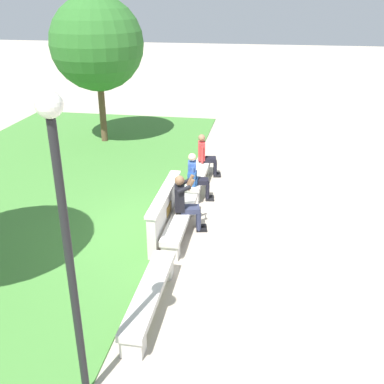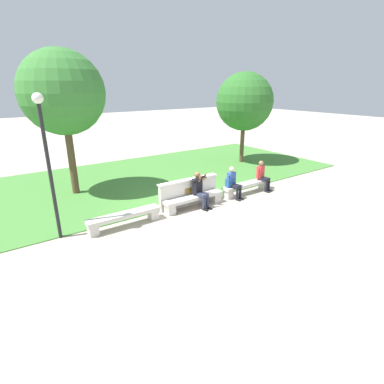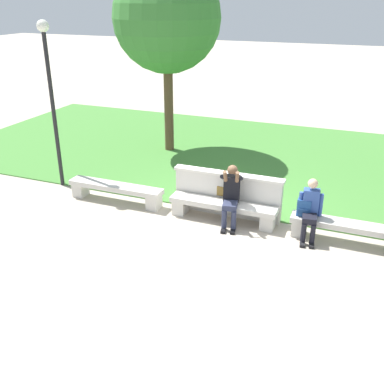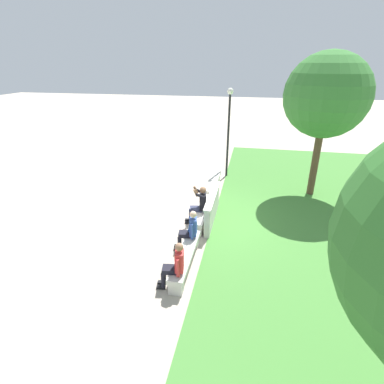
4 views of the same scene
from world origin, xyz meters
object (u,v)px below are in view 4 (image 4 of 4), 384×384
Objects in this scene: bench_near at (202,212)px; backpack at (193,229)px; lamp_post at (229,121)px; person_companion at (175,264)px; person_photographer at (199,203)px; person_distant at (189,229)px; tree_behind_wall at (326,96)px; bench_main at (213,183)px; bench_mid at (185,257)px.

bench_near is 1.76m from backpack.
person_companion is at bearing -3.30° from lamp_post.
person_photographer is 1.05× the size of person_distant.
person_photographer is at bearing -179.82° from person_companion.
bench_near is 1.89× the size of person_distant.
person_photographer is 6.20m from tree_behind_wall.
person_distant is 1.00× the size of person_companion.
bench_main is 4.56m from person_distant.
person_photographer reaches higher than person_distant.
person_photographer is at bearing -20.52° from bench_near.
backpack is at bearing 149.69° from person_distant.
bench_near is 1.90m from person_distant.
backpack is 0.11× the size of lamp_post.
bench_near is 0.43× the size of tree_behind_wall.
tree_behind_wall reaches higher than lamp_post.
bench_mid is 7.61m from lamp_post.
person_photographer is at bearing -51.35° from tree_behind_wall.
person_photographer is 3.08× the size of backpack.
person_photographer is at bearing -5.72° from lamp_post.
bench_main is 1.80× the size of person_photographer.
tree_behind_wall reaches higher than bench_mid.
bench_main is 0.43× the size of tree_behind_wall.
bench_main is 6.21m from person_companion.
backpack reaches higher than bench_near.
person_companion is 8.30m from lamp_post.
person_companion reaches higher than bench_mid.
person_distant is at bearing -175.46° from bench_mid.
lamp_post is (-6.28, 0.39, 2.02)m from backpack.
person_photographer reaches higher than bench_mid.
backpack is at bearing 3.14° from person_photographer.
person_companion is 1.78m from backpack.
person_distant is (1.66, 0.01, -0.06)m from person_photographer.
bench_mid is at bearing -35.04° from tree_behind_wall.
bench_near is 5.56× the size of backpack.
bench_mid is at bearing -0.48° from backpack.
person_distant is 0.31× the size of lamp_post.
backpack is (-1.78, 0.07, -0.05)m from person_companion.
person_photographer is at bearing -1.51° from bench_main.
person_companion reaches higher than backpack.
tree_behind_wall is (-6.61, 4.12, 3.28)m from person_companion.
person_distant reaches higher than bench_mid.
tree_behind_wall is 4.15m from lamp_post.
bench_near and bench_mid have the same top height.
person_distant is 0.23× the size of tree_behind_wall.
bench_main is at bearing 178.49° from person_photographer.
person_companion is (1.65, 0.00, 0.00)m from person_distant.
backpack is (-0.13, 0.07, -0.05)m from person_distant.
bench_mid is 7.95m from tree_behind_wall.
person_photographer is at bearing -176.86° from backpack.
lamp_post is (-4.54, 0.40, 2.33)m from bench_near.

